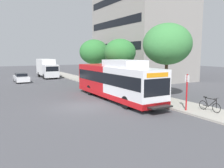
{
  "coord_description": "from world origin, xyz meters",
  "views": [
    {
      "loc": [
        -6.5,
        -16.56,
        4.15
      ],
      "look_at": [
        2.91,
        0.2,
        1.6
      ],
      "focal_mm": 36.34,
      "sensor_mm": 36.0,
      "label": 1
    }
  ],
  "objects_px": {
    "parked_car_far_lane": "(21,78)",
    "box_truck_background": "(47,68)",
    "bus_stop_sign_pole": "(187,89)",
    "street_tree_mid_block": "(120,52)",
    "bicycle_parked": "(210,105)",
    "street_tree_near_stop": "(167,44)",
    "transit_bus": "(116,81)",
    "street_tree_far_block": "(94,52)"
  },
  "relations": [
    {
      "from": "parked_car_far_lane",
      "to": "box_truck_background",
      "type": "relative_size",
      "value": 0.64
    },
    {
      "from": "bus_stop_sign_pole",
      "to": "box_truck_background",
      "type": "xyz_separation_m",
      "value": [
        -2.91,
        29.1,
        0.09
      ]
    },
    {
      "from": "street_tree_mid_block",
      "to": "bicycle_parked",
      "type": "bearing_deg",
      "value": -92.54
    },
    {
      "from": "bicycle_parked",
      "to": "parked_car_far_lane",
      "type": "relative_size",
      "value": 0.39
    },
    {
      "from": "street_tree_near_stop",
      "to": "parked_car_far_lane",
      "type": "xyz_separation_m",
      "value": [
        -10.01,
        20.01,
        -4.37
      ]
    },
    {
      "from": "transit_bus",
      "to": "street_tree_far_block",
      "type": "distance_m",
      "value": 14.64
    },
    {
      "from": "box_truck_background",
      "to": "parked_car_far_lane",
      "type": "bearing_deg",
      "value": -136.94
    },
    {
      "from": "bus_stop_sign_pole",
      "to": "parked_car_far_lane",
      "type": "relative_size",
      "value": 0.58
    },
    {
      "from": "transit_bus",
      "to": "street_tree_near_stop",
      "type": "xyz_separation_m",
      "value": [
        4.29,
        -1.92,
        3.33
      ]
    },
    {
      "from": "street_tree_near_stop",
      "to": "box_truck_background",
      "type": "bearing_deg",
      "value": 101.71
    },
    {
      "from": "bus_stop_sign_pole",
      "to": "street_tree_mid_block",
      "type": "distance_m",
      "value": 12.6
    },
    {
      "from": "street_tree_mid_block",
      "to": "box_truck_background",
      "type": "xyz_separation_m",
      "value": [
        -4.74,
        16.92,
        -2.6
      ]
    },
    {
      "from": "bicycle_parked",
      "to": "street_tree_mid_block",
      "type": "distance_m",
      "value": 13.72
    },
    {
      "from": "street_tree_mid_block",
      "to": "street_tree_far_block",
      "type": "distance_m",
      "value": 7.99
    },
    {
      "from": "transit_bus",
      "to": "street_tree_far_block",
      "type": "height_order",
      "value": "street_tree_far_block"
    },
    {
      "from": "street_tree_far_block",
      "to": "street_tree_near_stop",
      "type": "bearing_deg",
      "value": -89.7
    },
    {
      "from": "bicycle_parked",
      "to": "transit_bus",
      "type": "bearing_deg",
      "value": 114.34
    },
    {
      "from": "parked_car_far_lane",
      "to": "bicycle_parked",
      "type": "bearing_deg",
      "value": -70.44
    },
    {
      "from": "street_tree_near_stop",
      "to": "street_tree_far_block",
      "type": "xyz_separation_m",
      "value": [
        -0.08,
        15.66,
        -0.58
      ]
    },
    {
      "from": "street_tree_mid_block",
      "to": "box_truck_background",
      "type": "relative_size",
      "value": 0.83
    },
    {
      "from": "transit_bus",
      "to": "bicycle_parked",
      "type": "xyz_separation_m",
      "value": [
        3.36,
        -7.42,
        -1.14
      ]
    },
    {
      "from": "bicycle_parked",
      "to": "street_tree_far_block",
      "type": "bearing_deg",
      "value": 87.68
    },
    {
      "from": "street_tree_near_stop",
      "to": "parked_car_far_lane",
      "type": "relative_size",
      "value": 1.51
    },
    {
      "from": "parked_car_far_lane",
      "to": "box_truck_background",
      "type": "distance_m",
      "value": 6.8
    },
    {
      "from": "transit_bus",
      "to": "street_tree_near_stop",
      "type": "height_order",
      "value": "street_tree_near_stop"
    },
    {
      "from": "parked_car_far_lane",
      "to": "bus_stop_sign_pole",
      "type": "bearing_deg",
      "value": -72.31
    },
    {
      "from": "transit_bus",
      "to": "bicycle_parked",
      "type": "relative_size",
      "value": 6.96
    },
    {
      "from": "transit_bus",
      "to": "parked_car_far_lane",
      "type": "xyz_separation_m",
      "value": [
        -5.71,
        18.1,
        -1.04
      ]
    },
    {
      "from": "street_tree_mid_block",
      "to": "transit_bus",
      "type": "bearing_deg",
      "value": -124.37
    },
    {
      "from": "bus_stop_sign_pole",
      "to": "box_truck_background",
      "type": "bearing_deg",
      "value": 95.71
    },
    {
      "from": "bicycle_parked",
      "to": "parked_car_far_lane",
      "type": "height_order",
      "value": "parked_car_far_lane"
    },
    {
      "from": "street_tree_mid_block",
      "to": "parked_car_far_lane",
      "type": "distance_m",
      "value": 16.09
    },
    {
      "from": "street_tree_near_stop",
      "to": "parked_car_far_lane",
      "type": "bearing_deg",
      "value": 116.56
    },
    {
      "from": "street_tree_near_stop",
      "to": "street_tree_mid_block",
      "type": "height_order",
      "value": "street_tree_near_stop"
    },
    {
      "from": "street_tree_far_block",
      "to": "box_truck_background",
      "type": "height_order",
      "value": "street_tree_far_block"
    },
    {
      "from": "street_tree_near_stop",
      "to": "box_truck_background",
      "type": "distance_m",
      "value": 25.34
    },
    {
      "from": "street_tree_far_block",
      "to": "box_truck_background",
      "type": "bearing_deg",
      "value": 119.3
    },
    {
      "from": "bicycle_parked",
      "to": "street_tree_far_block",
      "type": "height_order",
      "value": "street_tree_far_block"
    },
    {
      "from": "bicycle_parked",
      "to": "box_truck_background",
      "type": "xyz_separation_m",
      "value": [
        -4.16,
        30.1,
        1.18
      ]
    },
    {
      "from": "box_truck_background",
      "to": "bus_stop_sign_pole",
      "type": "bearing_deg",
      "value": -84.29
    },
    {
      "from": "bus_stop_sign_pole",
      "to": "street_tree_far_block",
      "type": "relative_size",
      "value": 0.42
    },
    {
      "from": "parked_car_far_lane",
      "to": "transit_bus",
      "type": "bearing_deg",
      "value": -72.48
    }
  ]
}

